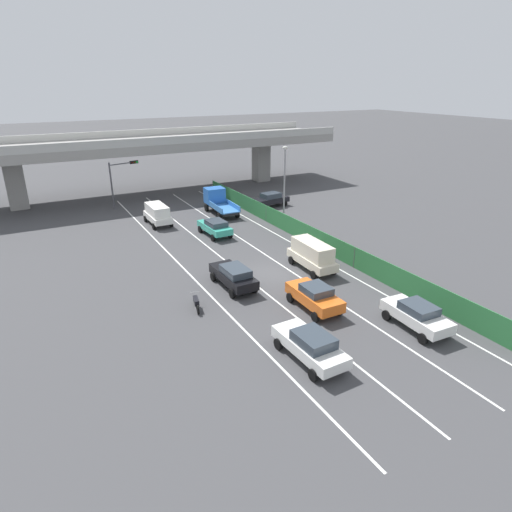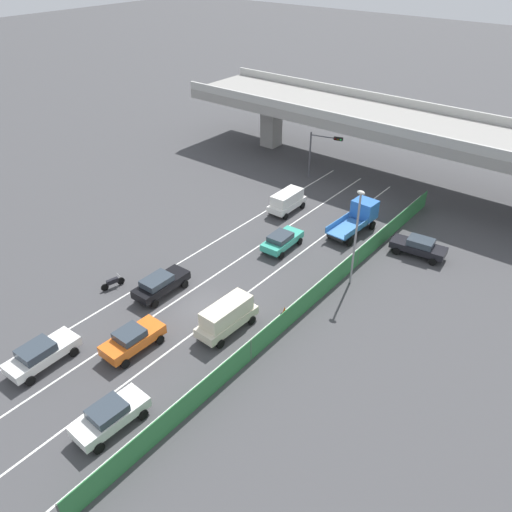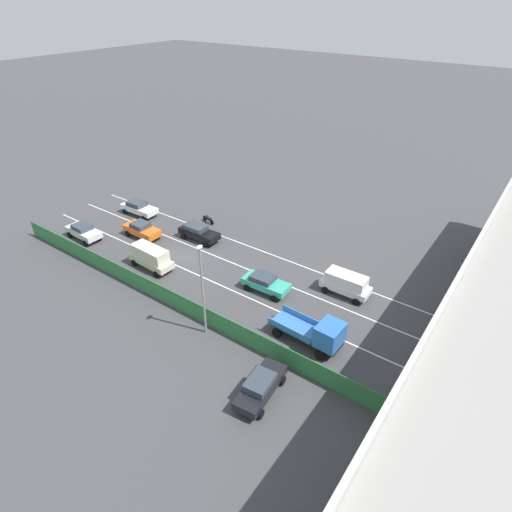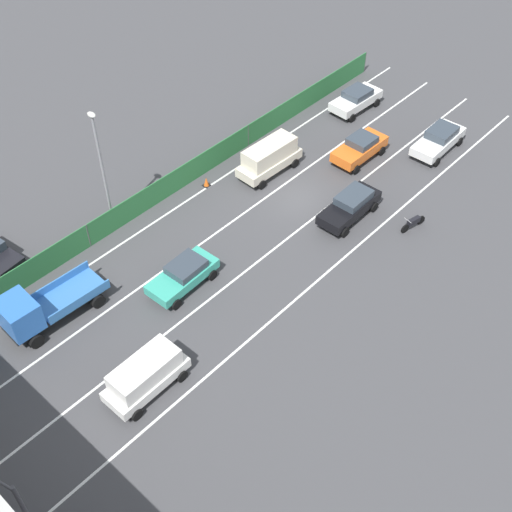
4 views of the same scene
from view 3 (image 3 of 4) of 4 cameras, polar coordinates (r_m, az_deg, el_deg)
ground_plane at (r=43.87m, az=-9.72°, el=0.14°), size 300.00×300.00×0.00m
lane_line_left_edge at (r=44.50m, az=-0.49°, el=1.16°), size 0.14×45.66×0.01m
lane_line_mid_left at (r=42.14m, az=-3.33°, el=-0.86°), size 0.14×45.66×0.01m
lane_line_mid_right at (r=39.95m, az=-6.51°, el=-3.11°), size 0.14×45.66×0.01m
lane_line_right_edge at (r=37.96m, az=-10.05°, el=-5.59°), size 0.14×45.66×0.01m
green_fence at (r=36.82m, az=-11.49°, el=-5.46°), size 0.10×41.76×1.71m
car_sedan_black at (r=45.90m, az=-7.68°, el=3.20°), size 2.00×4.61×1.62m
car_sedan_white at (r=52.69m, az=-15.40°, el=6.28°), size 2.14×4.70×1.64m
car_hatchback_white at (r=49.31m, az=-22.05°, el=3.12°), size 2.15×4.39×1.61m
car_taxi_orange at (r=47.60m, az=-15.00°, el=3.45°), size 2.05×4.30×1.66m
car_van_white at (r=38.05m, az=11.92°, el=-3.54°), size 2.04×4.32×2.04m
car_van_cream at (r=41.87m, az=-13.90°, el=-0.05°), size 2.07×4.78×2.24m
car_taxi_teal at (r=37.80m, az=1.24°, el=-3.57°), size 2.12×4.30×1.53m
flatbed_truck_blue at (r=32.39m, az=8.34°, el=-10.18°), size 2.53×5.76×2.55m
motorcycle at (r=49.45m, az=-6.40°, el=4.94°), size 0.67×1.93×0.93m
parked_sedan_dark at (r=29.18m, az=0.62°, el=-16.95°), size 4.72×2.32×1.62m
traffic_light at (r=36.23m, az=25.26°, el=-3.30°), size 3.51×1.08×5.28m
street_lamp at (r=31.36m, az=-7.21°, el=-3.61°), size 0.60×0.36×7.92m
traffic_cone at (r=38.79m, az=-12.15°, el=-4.38°), size 0.47×0.47×0.65m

